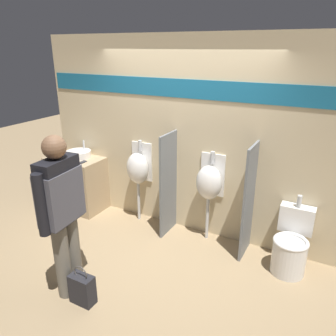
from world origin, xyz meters
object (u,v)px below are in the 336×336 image
object	(u,v)px
urinal_near_counter	(138,168)
person_in_vest	(62,207)
sink_basin	(79,154)
urinal_far	(209,183)
shopping_bag	(82,289)
cell_phone	(83,162)
toilet	(291,247)

from	to	relation	value
urinal_near_counter	person_in_vest	distance (m)	1.72
sink_basin	urinal_near_counter	world-z (taller)	urinal_near_counter
urinal_near_counter	urinal_far	bearing A→B (deg)	0.00
urinal_far	shopping_bag	world-z (taller)	urinal_far
sink_basin	person_in_vest	xyz separation A→B (m)	(1.27, -1.61, 0.10)
cell_phone	toilet	world-z (taller)	toilet
urinal_near_counter	sink_basin	bearing A→B (deg)	-175.13
urinal_far	urinal_near_counter	bearing A→B (deg)	180.00
urinal_far	toilet	distance (m)	1.26
urinal_near_counter	person_in_vest	world-z (taller)	person_in_vest
toilet	urinal_far	bearing A→B (deg)	170.84
shopping_bag	cell_phone	bearing A→B (deg)	130.37
urinal_near_counter	urinal_far	world-z (taller)	same
sink_basin	shopping_bag	distance (m)	2.40
sink_basin	urinal_far	distance (m)	2.19
urinal_far	shopping_bag	bearing A→B (deg)	-110.61
sink_basin	shopping_bag	bearing A→B (deg)	-48.09
cell_phone	shopping_bag	world-z (taller)	cell_phone
sink_basin	shopping_bag	world-z (taller)	sink_basin
sink_basin	urinal_far	bearing A→B (deg)	2.37
cell_phone	person_in_vest	bearing A→B (deg)	-53.93
cell_phone	person_in_vest	size ratio (longest dim) A/B	0.08
sink_basin	cell_phone	size ratio (longest dim) A/B	2.74
urinal_far	toilet	bearing A→B (deg)	-9.16
sink_basin	cell_phone	xyz separation A→B (m)	(0.22, -0.16, -0.05)
sink_basin	urinal_far	world-z (taller)	urinal_far
shopping_bag	person_in_vest	bearing A→B (deg)	160.62
sink_basin	toilet	distance (m)	3.37
sink_basin	shopping_bag	size ratio (longest dim) A/B	0.85
person_in_vest	sink_basin	bearing A→B (deg)	33.69
person_in_vest	urinal_far	bearing A→B (deg)	-33.16
urinal_far	person_in_vest	size ratio (longest dim) A/B	0.71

